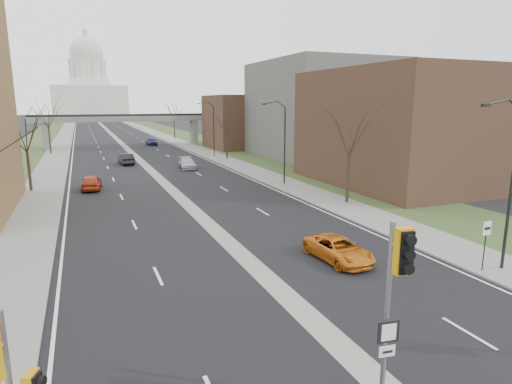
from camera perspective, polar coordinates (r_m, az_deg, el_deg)
road_surface at (r=159.08m, az=-19.48°, el=8.04°), size 20.00×600.00×0.01m
median_strip at (r=159.08m, az=-19.48°, el=8.04°), size 1.20×600.00×0.02m
sidewalk_right at (r=160.14m, az=-15.15°, el=8.34°), size 4.00×600.00×0.12m
sidewalk_left at (r=158.92m, az=-23.83°, el=7.73°), size 4.00×600.00×0.12m
grass_verge_right at (r=161.00m, az=-13.01°, el=8.46°), size 8.00×600.00×0.10m
grass_verge_left at (r=159.18m, az=-26.00°, el=7.54°), size 8.00×600.00×0.10m
commercial_block_near at (r=48.77m, az=19.15°, el=8.11°), size 16.00×20.00×12.00m
commercial_block_mid at (r=70.57m, az=8.68°, el=10.78°), size 18.00×22.00×15.00m
commercial_block_far at (r=84.28m, az=-1.31°, el=9.35°), size 14.00×14.00×10.00m
pedestrian_bridge at (r=89.09m, az=-17.21°, el=8.87°), size 34.00×3.00×6.45m
capitol at (r=328.90m, az=-21.36°, el=12.76°), size 48.00×42.00×55.75m
streetlight_near at (r=24.09m, az=30.37°, el=6.30°), size 2.61×0.20×8.70m
streetlight_mid at (r=44.92m, az=2.95°, el=9.69°), size 2.61×0.20×8.70m
streetlight_far at (r=69.34m, az=-6.36°, el=10.37°), size 2.61×0.20×8.70m
tree_left_b at (r=46.96m, az=-28.48°, el=7.50°), size 6.75×6.75×8.81m
tree_left_c at (r=80.81m, az=-26.10°, el=9.52°), size 7.65×7.65×9.99m
tree_right_a at (r=37.24m, az=12.42°, el=8.52°), size 7.20×7.20×9.40m
tree_right_b at (r=67.10m, az=-3.95°, el=9.40°), size 6.30×6.30×8.22m
tree_right_c at (r=105.78m, az=-10.92°, el=10.75°), size 7.65×7.65×9.99m
signal_pole_median at (r=12.05m, az=18.13°, el=-11.86°), size 0.64×0.92×5.56m
speed_limit_sign at (r=24.74m, az=28.29°, el=-5.29°), size 0.57×0.06×2.62m
car_left_near at (r=46.14m, az=-21.09°, el=1.23°), size 2.22×4.61×1.52m
car_left_far at (r=63.67m, az=-16.94°, el=4.24°), size 2.02×4.84×1.56m
car_right_near at (r=24.31m, az=10.94°, el=-7.50°), size 2.45×4.77×1.29m
car_right_mid at (r=57.77m, az=-9.17°, el=3.80°), size 2.48×5.05×1.41m
car_right_far at (r=91.71m, az=-13.78°, el=6.57°), size 2.06×4.63×1.55m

